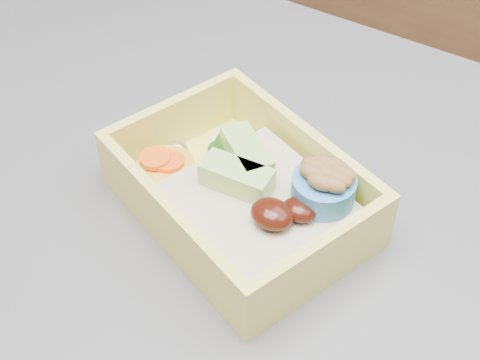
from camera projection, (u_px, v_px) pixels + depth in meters
The scene contains 1 object.
bento_box at pixel (248, 195), 0.46m from camera, with size 0.20×0.18×0.06m.
Camera 1 is at (0.13, -0.22, 1.28)m, focal length 50.00 mm.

